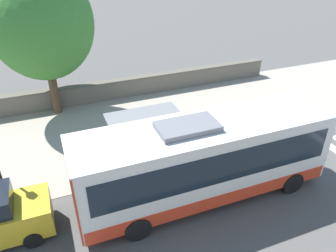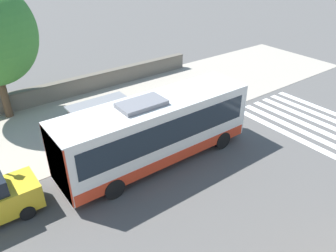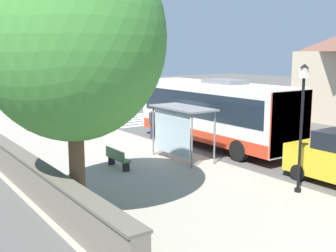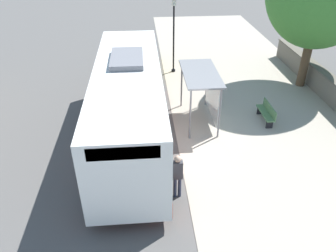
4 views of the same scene
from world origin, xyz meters
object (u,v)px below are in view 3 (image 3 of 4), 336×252
Objects in this scene: bus_shelter at (180,117)px; shade_tree at (72,38)px; bus at (214,111)px; pedestrian at (152,121)px; bench at (117,158)px; street_lamp_near at (302,118)px.

bus_shelter is 0.40× the size of shade_tree.
bus_shelter is 8.11m from shade_tree.
pedestrian is (-1.63, 3.63, -0.83)m from bus.
shade_tree is at bearing -133.93° from pedestrian.
bus is 3.06× the size of bus_shelter.
bus_shelter is at bearing -108.80° from pedestrian.
bus is 11.59m from shade_tree.
bus is 1.21× the size of shade_tree.
bench is 7.89m from street_lamp_near.
street_lamp_near is (-0.98, -11.25, 1.67)m from pedestrian.
bus_shelter is at bearing -6.31° from bench.
bus_shelter reaches higher than pedestrian.
bus_shelter is 0.73× the size of street_lamp_near.
shade_tree is (-9.88, -4.93, 3.52)m from bus.
bench is 7.10m from shade_tree.
pedestrian is at bearing 46.07° from shade_tree.
shade_tree is (-7.26, 2.69, 2.68)m from street_lamp_near.
bus is 6.20× the size of bench.
bus_shelter is 1.90× the size of pedestrian.
shade_tree is at bearing 159.69° from street_lamp_near.
street_lamp_near reaches higher than pedestrian.
bench is at bearing 173.69° from bus_shelter.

